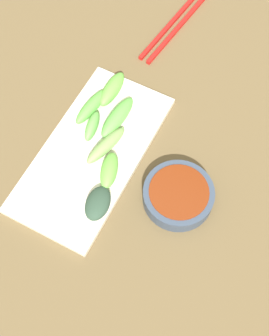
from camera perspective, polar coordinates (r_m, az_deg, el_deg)
The scene contains 11 objects.
tabletop at distance 0.84m, azimuth -1.15°, elevation -1.05°, with size 2.10×2.10×0.02m, color brown.
sauce_bowl at distance 0.80m, azimuth 5.53°, elevation -3.09°, with size 0.12×0.12×0.03m.
serving_plate at distance 0.85m, azimuth -5.22°, elevation 1.85°, with size 0.17×0.35×0.01m, color silver.
broccoli_leafy_0 at distance 0.79m, azimuth -4.54°, elevation -4.35°, with size 0.04×0.06×0.02m, color #2C4435.
broccoli_stalk_1 at distance 0.90m, azimuth -2.79°, elevation 9.68°, with size 0.03×0.09×0.03m, color #67BB46.
broccoli_stalk_2 at distance 0.88m, azimuth -5.32°, elevation 7.56°, with size 0.02×0.09×0.02m, color #5CB645.
broccoli_stalk_3 at distance 0.86m, azimuth -2.12°, elevation 6.28°, with size 0.03×0.10×0.03m, color #5EB248.
broccoli_stalk_4 at distance 0.81m, azimuth -3.13°, elevation -0.29°, with size 0.03×0.07×0.03m, color #67B944.
broccoli_stalk_5 at distance 0.86m, azimuth -5.23°, elevation 5.15°, with size 0.02×0.06×0.03m, color #66B750.
broccoli_stalk_6 at distance 0.84m, azimuth -3.54°, elevation 2.80°, with size 0.02×0.10×0.02m, color #78A055.
chopsticks at distance 1.03m, azimuth 4.95°, elevation 17.05°, with size 0.06×0.23×0.01m.
Camera 1 is at (-0.18, 0.31, 0.77)m, focal length 49.55 mm.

